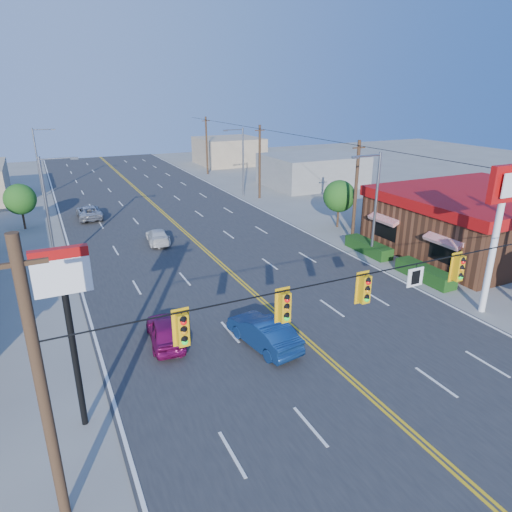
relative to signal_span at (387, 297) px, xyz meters
name	(u,v)px	position (x,y,z in m)	size (l,w,h in m)	color
ground	(377,404)	(0.12, 0.00, -4.89)	(160.00, 160.00, 0.00)	gray
road	(209,254)	(0.12, 20.00, -4.86)	(20.00, 120.00, 0.06)	#2D2D30
signal_span	(387,297)	(0.00, 0.00, 0.00)	(24.32, 0.34, 9.00)	#47301E
kfc	(479,220)	(20.02, 12.00, -2.51)	(16.30, 12.40, 4.70)	brown
kfc_pylon	(500,211)	(11.12, 4.00, 1.16)	(2.20, 0.36, 8.50)	white
pizza_hut_sign	(66,303)	(-10.88, 4.00, 0.30)	(1.90, 0.30, 6.85)	black
streetlight_se	(374,200)	(10.91, 14.00, -0.37)	(2.55, 0.25, 8.00)	gray
streetlight_ne	(242,158)	(10.91, 38.00, -0.37)	(2.55, 0.25, 8.00)	gray
streetlight_sw	(50,207)	(-10.67, 22.00, -0.37)	(2.55, 0.25, 8.00)	gray
streetlight_nw	(39,159)	(-10.67, 48.00, -0.37)	(2.55, 0.25, 8.00)	gray
utility_pole_near	(356,192)	(12.32, 18.00, -0.69)	(0.28, 0.28, 8.40)	#47301E
utility_pole_mid	(260,162)	(12.32, 36.00, -0.69)	(0.28, 0.28, 8.40)	#47301E
utility_pole_far	(207,146)	(12.32, 54.00, -0.69)	(0.28, 0.28, 8.40)	#47301E
tree_kfc_rear	(339,196)	(13.62, 22.00, -1.95)	(2.94, 2.94, 4.41)	#47301E
tree_west	(20,199)	(-12.88, 34.00, -2.09)	(2.80, 2.80, 4.20)	#47301E
bld_east_mid	(312,170)	(22.12, 40.00, -2.89)	(12.00, 10.00, 4.00)	gray
bld_east_far	(229,151)	(19.12, 62.00, -2.69)	(10.00, 10.00, 4.40)	tan
car_magenta	(165,332)	(-6.47, 8.43, -4.20)	(1.61, 4.01, 1.37)	#7C0D4C
car_blue	(264,333)	(-2.11, 6.04, -4.13)	(1.60, 4.59, 1.51)	navy
car_white	(158,237)	(-2.82, 24.45, -4.30)	(1.65, 4.07, 1.18)	silver
car_silver	(89,213)	(-7.06, 34.96, -4.23)	(2.18, 4.74, 1.32)	#B0B1B6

